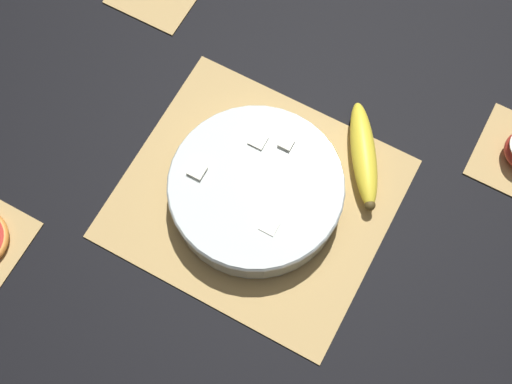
# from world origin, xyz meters

# --- Properties ---
(ground_plane) EXTENTS (6.00, 6.00, 0.00)m
(ground_plane) POSITION_xyz_m (0.00, 0.00, 0.00)
(ground_plane) COLOR black
(bamboo_mat_center) EXTENTS (0.41, 0.36, 0.01)m
(bamboo_mat_center) POSITION_xyz_m (-0.00, 0.00, 0.00)
(bamboo_mat_center) COLOR tan
(bamboo_mat_center) RESTS_ON ground_plane
(fruit_salad_bowl) EXTENTS (0.27, 0.27, 0.06)m
(fruit_salad_bowl) POSITION_xyz_m (0.00, 0.00, 0.04)
(fruit_salad_bowl) COLOR silver
(fruit_salad_bowl) RESTS_ON bamboo_mat_center
(whole_banana) EXTENTS (0.13, 0.17, 0.04)m
(whole_banana) POSITION_xyz_m (0.12, 0.14, 0.03)
(whole_banana) COLOR yellow
(whole_banana) RESTS_ON bamboo_mat_center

